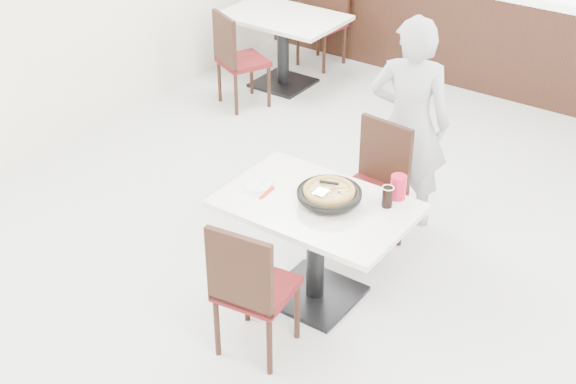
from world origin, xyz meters
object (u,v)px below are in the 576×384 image
Objects in this scene: side_plate at (257,186)px; bg_table_left at (283,50)px; main_table at (316,251)px; diner_person at (409,124)px; pizza_pan at (329,197)px; cola_glass at (387,197)px; pizza at (329,193)px; red_cup at (398,187)px; chair_far at (368,191)px; chair_near at (257,285)px; bg_chair_left_far at (322,23)px; bg_chair_left_near at (243,59)px.

side_plate reaches higher than bg_table_left.
diner_person is (0.02, 1.19, 0.44)m from main_table.
pizza_pan is 2.58× the size of cola_glass.
pizza is 2.07× the size of red_cup.
main_table is 1.26× the size of chair_far.
cola_glass is (0.40, 0.82, 0.34)m from chair_near.
chair_near is at bearing -53.67° from side_plate.
main_table is at bearing -51.10° from bg_table_left.
diner_person is 1.72× the size of bg_chair_left_far.
red_cup is at bearing 58.83° from chair_near.
bg_chair_left_far is (0.02, 0.68, 0.10)m from bg_table_left.
main_table is 3.57× the size of pizza_pan.
main_table is 7.22× the size of side_plate.
side_plate is at bearing -163.92° from pizza.
side_plate is 0.17× the size of bg_chair_left_near.
bg_chair_left_near reaches higher than red_cup.
bg_table_left is at bearing 92.68° from bg_chair_left_far.
bg_chair_left_far is (-2.56, 3.06, -0.35)m from red_cup.
bg_chair_left_near is at bearing -93.93° from bg_table_left.
cola_glass is (0.33, 0.15, 0.00)m from pizza.
pizza_pan is at bearing 102.42° from chair_far.
pizza is (0.05, 0.06, 0.44)m from main_table.
chair_far is 7.31× the size of cola_glass.
pizza_pan is at bearing -49.84° from bg_table_left.
bg_table_left is at bearing -55.06° from diner_person.
bg_chair_left_near is 1.00× the size of bg_chair_left_far.
chair_far is at bearing 62.56° from side_plate.
red_cup is 0.93m from diner_person.
diner_person is (-0.36, 0.97, 0.00)m from cola_glass.
chair_far reaches higher than red_cup.
chair_far is 0.72m from pizza.
pizza is at bearing -17.25° from bg_chair_left_near.
pizza_pan is (0.06, 0.04, 0.42)m from main_table.
bg_chair_left_near is at bearing -27.31° from chair_far.
chair_near is 4.54m from bg_chair_left_far.
bg_table_left is (-2.19, 2.72, 0.00)m from main_table.
pizza is 0.28× the size of bg_table_left.
pizza_pan is (0.09, 0.65, 0.32)m from chair_near.
pizza is 3.50m from bg_table_left.
pizza_pan is 0.28× the size of bg_table_left.
bg_chair_left_near reaches higher than main_table.
diner_person reaches higher than cola_glass.
diner_person reaches higher than bg_chair_left_far.
red_cup is 0.10× the size of diner_person.
chair_near and bg_chair_left_far have the same top height.
bg_chair_left_far is (0.07, 1.29, 0.00)m from bg_chair_left_near.
chair_near is 0.75m from pizza.
bg_table_left is 0.69m from bg_chair_left_far.
chair_near is 1.30m from chair_far.
side_plate is at bearing 50.63° from diner_person.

